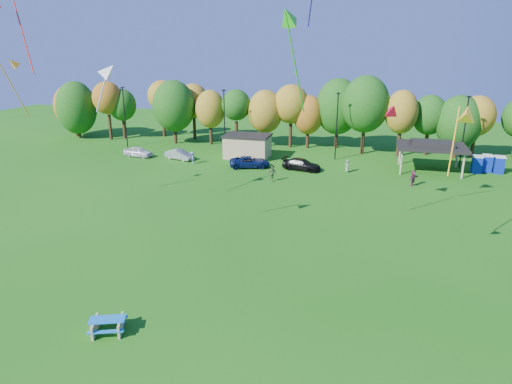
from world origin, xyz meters
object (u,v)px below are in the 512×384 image
(car_c, at_px, (250,162))
(car_d, at_px, (302,164))
(car_b, at_px, (179,155))
(porta_potties, at_px, (487,164))
(picnic_table, at_px, (108,324))
(car_a, at_px, (138,152))

(car_c, bearing_deg, car_d, -103.57)
(car_b, bearing_deg, car_c, -82.67)
(porta_potties, relative_size, car_d, 0.76)
(picnic_table, bearing_deg, car_c, 71.90)
(car_b, bearing_deg, picnic_table, -145.75)
(picnic_table, xyz_separation_m, car_b, (-12.51, 37.64, 0.20))
(porta_potties, xyz_separation_m, car_a, (-45.89, -3.65, -0.38))
(car_a, height_order, car_d, car_d)
(car_a, distance_m, car_c, 16.88)
(porta_potties, relative_size, car_c, 0.72)
(porta_potties, distance_m, car_b, 39.77)
(car_a, relative_size, car_b, 1.00)
(car_c, xyz_separation_m, car_d, (6.69, 0.48, 0.00))
(car_d, bearing_deg, porta_potties, -66.90)
(car_c, bearing_deg, picnic_table, 165.48)
(porta_potties, height_order, car_a, porta_potties)
(car_a, xyz_separation_m, car_d, (23.50, -1.09, 0.01))
(car_c, bearing_deg, car_b, 63.78)
(car_b, bearing_deg, car_a, 106.00)
(porta_potties, bearing_deg, car_b, -174.75)
(porta_potties, height_order, picnic_table, porta_potties)
(porta_potties, bearing_deg, car_a, -175.45)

